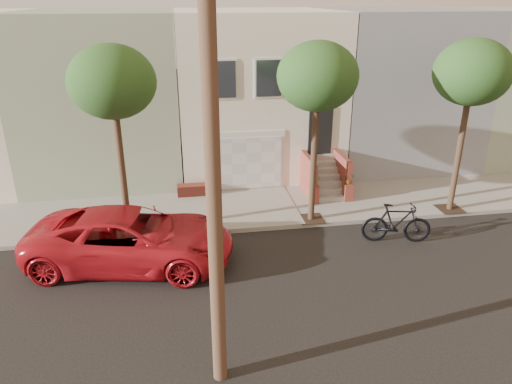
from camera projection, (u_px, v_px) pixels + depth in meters
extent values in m
plane|color=black|center=(313.00, 283.00, 13.84)|extent=(90.00, 90.00, 0.00)
cube|color=gray|center=(276.00, 207.00, 18.69)|extent=(40.00, 3.70, 0.15)
cube|color=silver|center=(253.00, 88.00, 22.66)|extent=(7.00, 8.00, 7.00)
cube|color=gray|center=(105.00, 93.00, 21.64)|extent=(6.50, 8.00, 7.00)
cube|color=gray|center=(388.00, 84.00, 23.68)|extent=(6.50, 8.00, 7.00)
cube|color=gray|center=(506.00, 81.00, 24.65)|extent=(6.50, 8.00, 7.00)
cube|color=silver|center=(246.00, 161.00, 19.76)|extent=(3.20, 0.12, 2.50)
cube|color=silver|center=(247.00, 163.00, 19.74)|extent=(2.90, 0.06, 2.20)
cube|color=gray|center=(254.00, 206.00, 18.52)|extent=(3.20, 3.70, 0.02)
cube|color=maroon|center=(195.00, 190.00, 19.53)|extent=(1.40, 0.45, 0.44)
cube|color=black|center=(320.00, 131.00, 19.73)|extent=(1.00, 0.06, 2.00)
cube|color=#3F4751|center=(223.00, 80.00, 18.29)|extent=(1.00, 0.06, 1.40)
cube|color=silver|center=(223.00, 79.00, 18.31)|extent=(1.15, 0.05, 1.55)
cube|color=#3F4751|center=(269.00, 78.00, 18.56)|extent=(1.00, 0.06, 1.40)
cube|color=silver|center=(269.00, 78.00, 18.58)|extent=(1.15, 0.05, 1.55)
cube|color=#3F4751|center=(313.00, 77.00, 18.83)|extent=(1.00, 0.06, 1.40)
cube|color=silver|center=(313.00, 77.00, 18.85)|extent=(1.15, 0.05, 1.55)
cube|color=gray|center=(330.00, 199.00, 18.98)|extent=(1.20, 0.28, 0.20)
cube|color=gray|center=(328.00, 191.00, 19.16)|extent=(1.20, 0.28, 0.20)
cube|color=gray|center=(327.00, 184.00, 19.34)|extent=(1.20, 0.28, 0.20)
cube|color=gray|center=(325.00, 177.00, 19.52)|extent=(1.20, 0.28, 0.20)
cube|color=gray|center=(323.00, 170.00, 19.70)|extent=(1.20, 0.28, 0.20)
cube|color=gray|center=(321.00, 164.00, 19.88)|extent=(1.20, 0.28, 0.20)
cube|color=gray|center=(320.00, 157.00, 20.05)|extent=(1.20, 0.28, 0.20)
cube|color=brown|center=(308.00, 176.00, 19.37)|extent=(0.18, 1.96, 1.60)
cube|color=brown|center=(341.00, 174.00, 19.58)|extent=(0.18, 1.96, 1.60)
cube|color=brown|center=(314.00, 194.00, 18.74)|extent=(0.35, 0.35, 0.70)
imported|color=#1C4318|center=(314.00, 181.00, 18.52)|extent=(0.40, 0.35, 0.45)
cube|color=brown|center=(348.00, 192.00, 18.95)|extent=(0.35, 0.35, 0.70)
imported|color=#1C4318|center=(349.00, 179.00, 18.73)|extent=(0.41, 0.35, 0.45)
cube|color=#2D2116|center=(129.00, 232.00, 16.52)|extent=(0.90, 0.90, 0.02)
cylinder|color=#362618|center=(123.00, 175.00, 15.72)|extent=(0.22, 0.22, 4.20)
ellipsoid|color=#1C4318|center=(112.00, 82.00, 14.55)|extent=(2.70, 2.57, 2.29)
cube|color=#2D2116|center=(311.00, 219.00, 17.49)|extent=(0.90, 0.90, 0.02)
cylinder|color=#362618|center=(313.00, 165.00, 16.69)|extent=(0.22, 0.22, 4.20)
ellipsoid|color=#1C4318|center=(318.00, 76.00, 15.52)|extent=(2.70, 2.57, 2.29)
cube|color=#2D2116|center=(449.00, 209.00, 18.31)|extent=(0.90, 0.90, 0.02)
cylinder|color=#362618|center=(458.00, 157.00, 17.51)|extent=(0.22, 0.22, 4.20)
ellipsoid|color=#1C4318|center=(473.00, 72.00, 16.34)|extent=(2.70, 2.57, 2.29)
cylinder|color=#463020|center=(212.00, 160.00, 8.56)|extent=(0.30, 0.30, 10.00)
imported|color=red|center=(131.00, 239.00, 14.57)|extent=(6.64, 3.97, 1.73)
imported|color=black|center=(397.00, 223.00, 15.94)|extent=(2.39, 1.11, 1.39)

